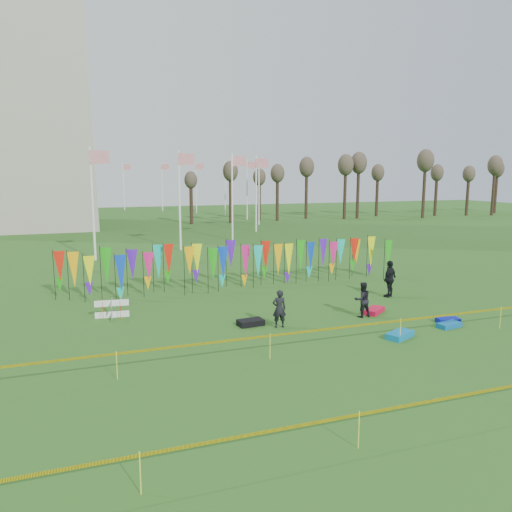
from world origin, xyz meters
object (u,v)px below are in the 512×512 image
object	(u,v)px
kite_bag_blue	(448,320)
person_right	(390,279)
kite_bag_black	(251,322)
kite_bag_red	(374,311)
person_left	(279,309)
kite_bag_turquoise	(400,335)
box_kite	(112,309)
person_mid	(362,300)
kite_bag_teal	(449,325)

from	to	relation	value
kite_bag_blue	person_right	bearing A→B (deg)	86.65
kite_bag_blue	kite_bag_black	world-z (taller)	kite_bag_black
kite_bag_red	person_left	bearing A→B (deg)	-174.09
kite_bag_turquoise	box_kite	bearing A→B (deg)	147.36
person_left	kite_bag_blue	bearing A→B (deg)	173.54
person_mid	kite_bag_black	world-z (taller)	person_mid
kite_bag_turquoise	person_right	bearing A→B (deg)	58.80
person_left	person_right	size ratio (longest dim) A/B	0.83
person_right	person_left	bearing A→B (deg)	-6.75
box_kite	kite_bag_red	size ratio (longest dim) A/B	0.68
box_kite	person_right	xyz separation A→B (m)	(13.44, -0.87, 0.53)
person_left	kite_bag_black	world-z (taller)	person_left
person_mid	kite_bag_teal	world-z (taller)	person_mid
person_mid	kite_bag_red	bearing A→B (deg)	-157.09
kite_bag_black	person_mid	bearing A→B (deg)	-5.41
kite_bag_turquoise	kite_bag_black	size ratio (longest dim) A/B	1.11
person_right	kite_bag_teal	world-z (taller)	person_right
kite_bag_teal	box_kite	bearing A→B (deg)	154.76
person_left	kite_bag_red	xyz separation A→B (m)	(4.81, 0.50, -0.67)
person_mid	person_right	bearing A→B (deg)	-139.06
box_kite	kite_bag_turquoise	xyz separation A→B (m)	(10.06, -6.44, -0.29)
kite_bag_black	person_left	bearing A→B (deg)	-32.44
person_mid	person_right	distance (m)	4.15
box_kite	person_left	size ratio (longest dim) A/B	0.52
box_kite	kite_bag_teal	distance (m)	14.09
box_kite	person_left	bearing A→B (deg)	-30.30
person_mid	kite_bag_red	world-z (taller)	person_mid
kite_bag_red	box_kite	bearing A→B (deg)	164.05
person_mid	person_left	bearing A→B (deg)	4.03
person_left	kite_bag_turquoise	distance (m)	4.75
person_mid	kite_bag_black	distance (m)	5.02
person_mid	kite_bag_blue	world-z (taller)	person_mid
kite_bag_red	kite_bag_blue	bearing A→B (deg)	-47.51
person_mid	person_right	xyz separation A→B (m)	(3.21, 2.63, 0.16)
kite_bag_red	kite_bag_black	xyz separation A→B (m)	(-5.81, 0.14, 0.01)
person_left	person_right	bearing A→B (deg)	-150.63
kite_bag_red	kite_bag_teal	bearing A→B (deg)	-59.64
person_right	kite_bag_black	xyz separation A→B (m)	(-8.17, -2.16, -0.81)
person_right	kite_bag_black	size ratio (longest dim) A/B	1.78
kite_bag_red	person_right	bearing A→B (deg)	44.23
kite_bag_blue	kite_bag_red	distance (m)	3.10
box_kite	kite_bag_blue	xyz separation A→B (m)	(13.17, -5.45, -0.31)
kite_bag_blue	kite_bag_black	bearing A→B (deg)	162.95
person_left	kite_bag_black	distance (m)	1.35
person_mid	kite_bag_blue	distance (m)	3.60
box_kite	kite_bag_teal	xyz separation A→B (m)	(12.74, -6.01, -0.31)
kite_bag_turquoise	kite_bag_red	xyz separation A→B (m)	(1.02, 3.28, -0.01)
kite_bag_blue	kite_bag_black	distance (m)	8.26
kite_bag_blue	kite_bag_red	bearing A→B (deg)	132.49
person_mid	person_right	world-z (taller)	person_right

